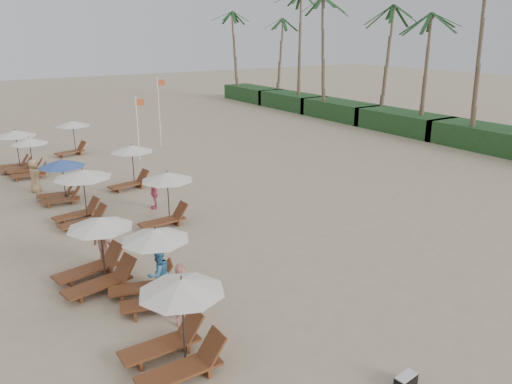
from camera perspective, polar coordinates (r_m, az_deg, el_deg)
ground at (r=18.05m, az=5.01°, el=-8.08°), size 160.00×160.00×0.00m
shrub_hedge at (r=42.68m, az=16.50°, el=7.69°), size 3.20×53.00×1.60m
palm_row at (r=42.65m, az=16.59°, el=20.01°), size 7.00×52.00×12.30m
lounger_station_0 at (r=12.65m, az=-9.45°, el=-15.16°), size 2.59×2.14×2.31m
lounger_station_1 at (r=15.48m, az=-12.07°, el=-8.66°), size 2.54×2.33×2.33m
lounger_station_2 at (r=16.99m, az=-18.07°, el=-6.99°), size 2.71×2.39×2.27m
lounger_station_3 at (r=22.39m, az=-19.49°, el=-0.35°), size 2.65×2.43×2.35m
lounger_station_4 at (r=25.68m, az=-21.56°, el=1.34°), size 2.44×2.19×2.07m
lounger_station_5 at (r=30.85m, az=-24.69°, el=3.55°), size 2.43×2.13×2.22m
lounger_station_6 at (r=32.45m, az=-25.93°, el=4.52°), size 2.47×2.35×2.39m
inland_station_0 at (r=21.30m, az=-10.38°, el=-0.22°), size 2.70×2.24×2.22m
inland_station_1 at (r=26.79m, az=-14.23°, el=3.28°), size 2.73×2.24×2.22m
inland_station_2 at (r=35.27m, az=-20.37°, el=6.27°), size 2.66×2.24×2.22m
beachgoer_near at (r=14.25m, az=-8.33°, el=-11.58°), size 0.69×0.46×1.86m
beachgoer_mid_a at (r=15.73m, az=-11.06°, el=-9.16°), size 0.94×0.81×1.65m
beachgoer_mid_b at (r=18.51m, az=-17.04°, el=-5.38°), size 1.01×1.22×1.64m
beachgoer_far_a at (r=23.51m, az=-11.57°, el=-0.10°), size 0.59×0.95×1.51m
beachgoer_far_b at (r=27.76m, az=-24.01°, el=1.71°), size 0.81×0.98×1.73m
duffel_bag at (r=12.86m, az=16.76°, el=-19.99°), size 0.60×0.35×0.32m
flag_pole_near at (r=32.26m, az=-13.35°, el=7.46°), size 0.60×0.08×4.07m
flag_pole_far at (r=36.08m, az=-10.99°, el=9.35°), size 0.60×0.08×4.85m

